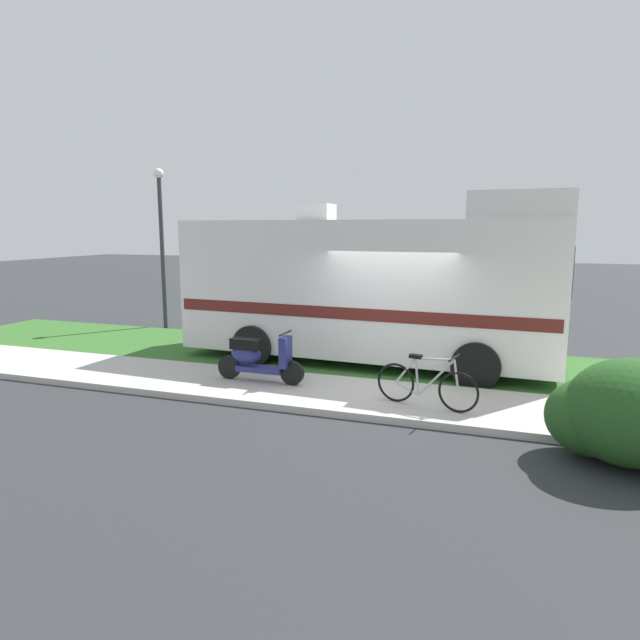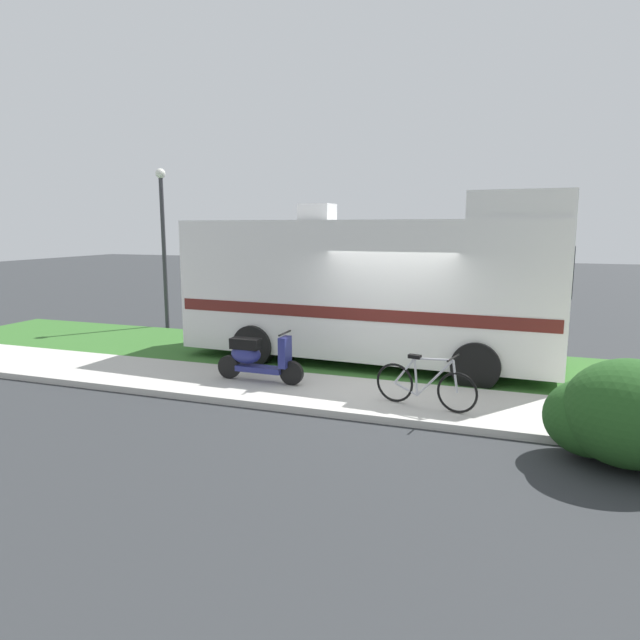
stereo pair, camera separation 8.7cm
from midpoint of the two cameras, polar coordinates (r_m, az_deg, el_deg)
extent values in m
plane|color=#2D3033|center=(10.68, 7.09, -6.52)|extent=(80.00, 80.00, 0.00)
cube|color=beige|center=(9.55, 5.53, -8.08)|extent=(24.00, 2.00, 0.12)
cube|color=#336628|center=(12.09, 8.64, -4.44)|extent=(24.00, 3.40, 0.08)
cube|color=silver|center=(11.89, 5.21, 3.50)|extent=(7.98, 2.83, 2.79)
cube|color=silver|center=(11.32, 20.49, 10.99)|extent=(1.91, 2.42, 0.50)
cube|color=#591E19|center=(11.94, 5.18, 1.50)|extent=(7.83, 2.84, 0.24)
cube|color=black|center=(11.34, 24.60, 4.86)|extent=(0.18, 2.09, 0.90)
cube|color=silver|center=(12.22, -0.08, 11.11)|extent=(0.73, 0.63, 0.36)
cylinder|color=black|center=(12.77, 17.24, -2.13)|extent=(0.91, 0.32, 0.90)
cylinder|color=black|center=(10.48, 16.07, -4.60)|extent=(0.91, 0.32, 0.90)
cylinder|color=black|center=(13.92, -1.99, -0.76)|extent=(0.91, 0.32, 0.90)
cylinder|color=black|center=(11.85, -6.66, -2.66)|extent=(0.91, 0.32, 0.90)
cylinder|color=black|center=(10.03, -2.70, -5.51)|extent=(0.44, 0.11, 0.44)
cylinder|color=black|center=(10.58, -9.15, -4.82)|extent=(0.44, 0.11, 0.44)
cube|color=navy|center=(10.28, -6.02, -5.06)|extent=(0.90, 0.29, 0.10)
cube|color=black|center=(10.30, -7.47, -2.43)|extent=(0.56, 0.27, 0.20)
ellipsoid|color=navy|center=(10.35, -7.45, -3.51)|extent=(0.60, 0.31, 0.36)
cube|color=navy|center=(9.99, -3.40, -3.33)|extent=(0.14, 0.32, 0.56)
cylinder|color=black|center=(9.91, -3.42, -1.36)|extent=(0.04, 0.50, 0.04)
sphere|color=white|center=(9.95, -3.41, -2.32)|extent=(0.12, 0.12, 0.12)
torus|color=black|center=(8.78, 14.30, -7.31)|extent=(0.64, 0.18, 0.65)
torus|color=black|center=(9.13, 8.01, -6.44)|extent=(0.64, 0.18, 0.65)
cylinder|color=silver|center=(8.84, 12.08, -5.91)|extent=(0.59, 0.16, 0.67)
cylinder|color=silver|center=(8.96, 10.19, -5.81)|extent=(0.10, 0.06, 0.60)
cylinder|color=silver|center=(8.78, 11.96, -4.01)|extent=(0.62, 0.17, 0.09)
cylinder|color=silver|center=(9.08, 9.16, -7.05)|extent=(0.41, 0.12, 0.18)
cylinder|color=silver|center=(9.01, 9.02, -5.21)|extent=(0.36, 0.11, 0.47)
cylinder|color=silver|center=(8.73, 14.11, -5.70)|extent=(0.12, 0.06, 0.51)
cube|color=black|center=(8.89, 10.06, -3.75)|extent=(0.22, 0.14, 0.06)
cylinder|color=black|center=(8.67, 13.92, -3.82)|extent=(0.14, 0.51, 0.03)
cube|color=silver|center=(16.71, 5.01, 2.89)|extent=(2.42, 2.15, 1.46)
cube|color=black|center=(16.66, 5.03, 4.35)|extent=(2.31, 2.17, 0.44)
cube|color=silver|center=(16.18, 13.74, 1.02)|extent=(2.94, 2.18, 0.67)
cylinder|color=black|center=(15.93, 3.30, 0.30)|extent=(0.77, 0.28, 0.76)
cylinder|color=black|center=(17.77, 5.37, 1.24)|extent=(0.77, 0.28, 0.76)
cylinder|color=black|center=(15.22, 14.39, -0.43)|extent=(0.77, 0.28, 0.76)
cylinder|color=black|center=(17.13, 15.32, 0.63)|extent=(0.77, 0.28, 0.76)
ellipsoid|color=#23511E|center=(7.81, 29.73, -8.39)|extent=(1.58, 1.42, 1.34)
ellipsoid|color=#23511E|center=(7.94, 26.61, -9.04)|extent=(1.18, 1.06, 1.01)
cylinder|color=#333338|center=(16.69, -15.69, 6.55)|extent=(0.12, 0.12, 4.33)
sphere|color=silver|center=(16.73, -16.06, 14.39)|extent=(0.28, 0.28, 0.28)
camera|label=1|loc=(0.04, -89.78, 0.04)|focal=30.89mm
camera|label=2|loc=(0.04, 90.22, -0.04)|focal=30.89mm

